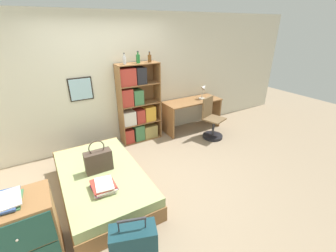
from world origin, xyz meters
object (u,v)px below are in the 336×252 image
object	(u,v)px
bookcase	(137,107)
bottle_green	(124,60)
bed	(102,181)
desk_chair	(212,125)
magazine_pile_on_dresser	(5,201)
bottle_brown	(138,59)
book_stack_on_bed	(104,186)
handbag	(98,161)
suitcase	(134,249)
desk_lamp	(204,89)
bottle_clear	(150,58)
dresser	(23,235)
desk	(192,109)

from	to	relation	value
bookcase	bottle_green	distance (m)	1.00
bed	desk_chair	bearing A→B (deg)	12.68
magazine_pile_on_dresser	bookcase	xyz separation A→B (m)	(2.18, 2.01, -0.09)
bed	bottle_brown	world-z (taller)	bottle_brown
book_stack_on_bed	bottle_brown	size ratio (longest dim) A/B	1.59
bed	book_stack_on_bed	size ratio (longest dim) A/B	5.37
handbag	bookcase	distance (m)	1.74
book_stack_on_bed	suitcase	size ratio (longest dim) A/B	0.53
bottle_brown	desk_lamp	bearing A→B (deg)	-3.70
magazine_pile_on_dresser	desk_lamp	distance (m)	4.28
handbag	book_stack_on_bed	xyz separation A→B (m)	(-0.06, -0.46, -0.12)
bottle_green	book_stack_on_bed	bearing A→B (deg)	-120.94
desk_chair	bottle_clear	bearing A→B (deg)	149.79
dresser	desk_chair	size ratio (longest dim) A/B	0.90
bottle_green	desk_chair	size ratio (longest dim) A/B	0.23
bed	bottle_brown	bearing A→B (deg)	45.96
suitcase	desk	size ratio (longest dim) A/B	0.49
handbag	bottle_brown	bearing A→B (deg)	45.18
bed	bookcase	distance (m)	1.84
bottle_green	desk	size ratio (longest dim) A/B	0.15
handbag	suitcase	size ratio (longest dim) A/B	0.73
bed	suitcase	distance (m)	1.36
magazine_pile_on_dresser	bottle_green	bearing A→B (deg)	45.11
bottle_clear	desk_chair	size ratio (longest dim) A/B	0.22
bookcase	desk_lamp	size ratio (longest dim) A/B	4.58
bed	bottle_green	xyz separation A→B (m)	(0.96, 1.28, 1.56)
desk_lamp	desk_chair	distance (m)	0.90
desk_lamp	bottle_brown	bearing A→B (deg)	176.30
bed	handbag	world-z (taller)	handbag
suitcase	book_stack_on_bed	bearing A→B (deg)	91.76
desk_chair	suitcase	bearing A→B (deg)	-143.89
book_stack_on_bed	desk	size ratio (longest dim) A/B	0.26
desk	desk_chair	distance (m)	0.65
bed	suitcase	xyz separation A→B (m)	(-0.03, -1.35, 0.09)
handbag	bottle_brown	xyz separation A→B (m)	(1.24, 1.24, 1.21)
handbag	bookcase	xyz separation A→B (m)	(1.16, 1.27, 0.22)
bottle_brown	desk_chair	bearing A→B (deg)	-26.03
bookcase	bottle_clear	xyz separation A→B (m)	(0.32, -0.04, 0.98)
bed	book_stack_on_bed	distance (m)	0.49
desk	bookcase	bearing A→B (deg)	175.08
book_stack_on_bed	dresser	size ratio (longest dim) A/B	0.44
handbag	bottle_clear	world-z (taller)	bottle_clear
suitcase	bottle_clear	xyz separation A→B (m)	(1.51, 2.62, 1.47)
bottle_clear	desk_chair	distance (m)	1.97
handbag	desk_lamp	distance (m)	3.07
bottle_clear	bookcase	bearing A→B (deg)	173.30
desk_lamp	bed	bearing A→B (deg)	-157.39
bottle_brown	desk_chair	distance (m)	2.13
dresser	desk	world-z (taller)	dresser
bottle_clear	handbag	bearing A→B (deg)	-140.14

